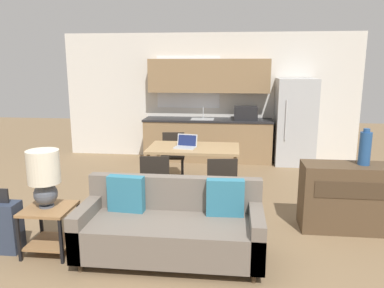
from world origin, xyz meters
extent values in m
plane|color=#7F6647|center=(0.00, 0.00, 0.00)|extent=(20.00, 20.00, 0.00)
cube|color=silver|center=(0.00, 4.63, 1.35)|extent=(6.40, 0.06, 2.70)
cube|color=white|center=(-0.46, 4.59, 1.65)|extent=(1.37, 0.01, 1.11)
cube|color=#8E704C|center=(0.00, 4.29, 0.43)|extent=(2.69, 0.62, 0.86)
cube|color=#232326|center=(0.00, 4.29, 0.88)|extent=(2.72, 0.65, 0.04)
cube|color=#B2B5B7|center=(-0.11, 4.24, 0.90)|extent=(0.48, 0.36, 0.01)
cylinder|color=#B7BABC|center=(-0.11, 4.41, 1.02)|extent=(0.02, 0.02, 0.24)
cube|color=#8E704C|center=(0.00, 4.43, 1.80)|extent=(2.56, 0.34, 0.70)
cube|color=black|center=(0.79, 4.24, 1.04)|extent=(0.48, 0.36, 0.28)
cube|color=#B7BABC|center=(1.80, 4.22, 0.88)|extent=(0.79, 0.73, 1.76)
cylinder|color=silver|center=(1.56, 3.83, 0.97)|extent=(0.02, 0.02, 0.79)
cube|color=tan|center=(-0.07, 2.12, 0.75)|extent=(1.42, 0.85, 0.04)
cylinder|color=tan|center=(-0.72, 1.75, 0.37)|extent=(0.05, 0.05, 0.73)
cylinder|color=tan|center=(0.58, 1.75, 0.37)|extent=(0.05, 0.05, 0.73)
cylinder|color=tan|center=(-0.72, 2.48, 0.37)|extent=(0.05, 0.05, 0.73)
cylinder|color=tan|center=(0.58, 2.48, 0.37)|extent=(0.05, 0.05, 0.73)
cylinder|color=#3D2D1E|center=(-0.96, -0.31, 0.05)|extent=(0.05, 0.05, 0.10)
cylinder|color=#3D2D1E|center=(0.77, -0.31, 0.05)|extent=(0.05, 0.05, 0.10)
cylinder|color=#3D2D1E|center=(-0.96, 0.33, 0.05)|extent=(0.05, 0.05, 0.10)
cylinder|color=#3D2D1E|center=(0.77, 0.33, 0.05)|extent=(0.05, 0.05, 0.10)
cube|color=#6B6056|center=(-0.10, 0.01, 0.28)|extent=(1.93, 0.80, 0.35)
cube|color=#6B6056|center=(-0.10, 0.34, 0.46)|extent=(1.93, 0.14, 0.73)
cube|color=#6B6056|center=(-0.99, 0.01, 0.35)|extent=(0.14, 0.80, 0.49)
cube|color=#6B6056|center=(0.80, 0.01, 0.35)|extent=(0.14, 0.80, 0.49)
cube|color=teal|center=(-0.61, 0.21, 0.65)|extent=(0.41, 0.15, 0.40)
cube|color=teal|center=(0.47, 0.21, 0.65)|extent=(0.40, 0.13, 0.40)
cube|color=olive|center=(-1.44, 0.05, 0.51)|extent=(0.50, 0.50, 0.03)
cube|color=olive|center=(-1.44, 0.05, 0.11)|extent=(0.45, 0.45, 0.02)
cube|color=black|center=(-1.67, -0.19, 0.25)|extent=(0.03, 0.03, 0.49)
cube|color=black|center=(-1.21, -0.19, 0.25)|extent=(0.03, 0.03, 0.49)
cube|color=black|center=(-1.67, 0.28, 0.25)|extent=(0.03, 0.03, 0.49)
cube|color=black|center=(-1.21, 0.28, 0.25)|extent=(0.03, 0.03, 0.49)
cylinder|color=#4C515B|center=(-1.47, 0.07, 0.53)|extent=(0.16, 0.16, 0.02)
sphere|color=#4C515B|center=(-1.47, 0.07, 0.67)|extent=(0.25, 0.25, 0.25)
cylinder|color=beige|center=(-1.47, 0.07, 0.97)|extent=(0.34, 0.34, 0.36)
cube|color=brown|center=(1.96, 1.01, 0.42)|extent=(1.09, 0.46, 0.84)
cube|color=#413020|center=(1.96, 0.78, 0.59)|extent=(0.88, 0.01, 0.20)
cylinder|color=#234C84|center=(2.13, 1.03, 1.05)|extent=(0.14, 0.14, 0.40)
cylinder|color=#234C84|center=(2.13, 1.03, 1.27)|extent=(0.08, 0.08, 0.04)
cube|color=black|center=(-0.52, 1.41, 0.44)|extent=(0.45, 0.45, 0.04)
cube|color=black|center=(-0.51, 1.22, 0.64)|extent=(0.40, 0.06, 0.37)
cylinder|color=black|center=(-0.36, 1.59, 0.21)|extent=(0.03, 0.03, 0.42)
cylinder|color=black|center=(-0.70, 1.57, 0.21)|extent=(0.03, 0.03, 0.42)
cylinder|color=black|center=(-0.34, 1.25, 0.21)|extent=(0.03, 0.03, 0.42)
cylinder|color=black|center=(-0.68, 1.23, 0.21)|extent=(0.03, 0.03, 0.42)
cube|color=black|center=(-0.52, 2.83, 0.44)|extent=(0.46, 0.46, 0.04)
cube|color=black|center=(-0.54, 3.02, 0.64)|extent=(0.40, 0.07, 0.37)
cylinder|color=black|center=(-0.67, 2.64, 0.21)|extent=(0.03, 0.03, 0.42)
cylinder|color=black|center=(-0.34, 2.68, 0.21)|extent=(0.03, 0.03, 0.42)
cylinder|color=black|center=(-0.71, 2.98, 0.21)|extent=(0.03, 0.03, 0.42)
cylinder|color=black|center=(-0.37, 3.01, 0.21)|extent=(0.03, 0.03, 0.42)
cube|color=black|center=(0.38, 1.37, 0.44)|extent=(0.47, 0.47, 0.04)
cube|color=black|center=(0.41, 1.18, 0.64)|extent=(0.40, 0.08, 0.37)
cylinder|color=black|center=(0.53, 1.56, 0.21)|extent=(0.03, 0.03, 0.42)
cylinder|color=black|center=(0.19, 1.52, 0.21)|extent=(0.03, 0.03, 0.42)
cylinder|color=black|center=(0.58, 1.23, 0.21)|extent=(0.03, 0.03, 0.42)
cylinder|color=black|center=(0.24, 1.18, 0.21)|extent=(0.03, 0.03, 0.42)
cube|color=#B7BABC|center=(-0.20, 2.02, 0.78)|extent=(0.35, 0.27, 0.02)
cube|color=#B7BABC|center=(-0.17, 2.14, 0.87)|extent=(0.32, 0.11, 0.20)
cube|color=navy|center=(-0.18, 2.13, 0.87)|extent=(0.29, 0.09, 0.17)
cube|color=#2D384C|center=(-2.00, 0.01, 0.29)|extent=(0.45, 0.22, 0.57)
camera|label=1|loc=(0.54, -3.58, 2.05)|focal=35.00mm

